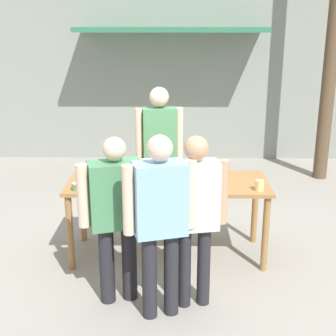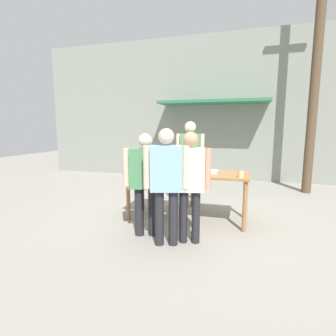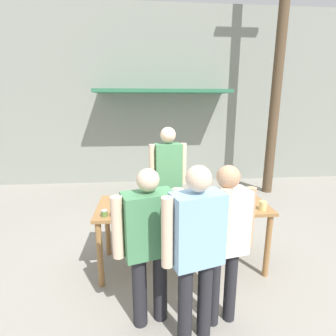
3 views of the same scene
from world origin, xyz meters
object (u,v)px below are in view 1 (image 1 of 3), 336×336
beer_cup (260,185)px  food_tray_sausages (133,179)px  food_tray_buns (197,179)px  person_customer_holding_hotdog (116,209)px  person_customer_waiting_in_line (160,213)px  person_server_behind_table (159,145)px  person_customer_with_cup (195,208)px  condiment_jar_ketchup (85,187)px  condiment_jar_mustard (75,187)px

beer_cup → food_tray_sausages: bearing=166.5°
food_tray_buns → beer_cup: bearing=-26.9°
food_tray_sausages → person_customer_holding_hotdog: bearing=-94.4°
person_customer_waiting_in_line → person_server_behind_table: bearing=-103.8°
food_tray_buns → person_customer_with_cup: size_ratio=0.30×
condiment_jar_ketchup → person_server_behind_table: bearing=55.5°
beer_cup → person_server_behind_table: (-1.05, 1.05, 0.15)m
beer_cup → condiment_jar_mustard: bearing=-179.8°
person_customer_with_cup → food_tray_buns: bearing=-104.6°
condiment_jar_ketchup → person_server_behind_table: size_ratio=0.04×
person_customer_holding_hotdog → person_customer_waiting_in_line: 0.47m
person_customer_holding_hotdog → person_customer_with_cup: person_customer_with_cup is taller
food_tray_buns → person_customer_waiting_in_line: (-0.37, -1.18, 0.09)m
food_tray_sausages → condiment_jar_ketchup: condiment_jar_ketchup is taller
food_tray_buns → condiment_jar_ketchup: 1.20m
condiment_jar_ketchup → person_customer_waiting_in_line: (0.79, -0.86, 0.07)m
condiment_jar_mustard → person_customer_holding_hotdog: person_customer_holding_hotdog is taller
person_server_behind_table → person_customer_with_cup: size_ratio=1.11×
person_server_behind_table → person_customer_holding_hotdog: 1.71m
person_customer_with_cup → person_customer_waiting_in_line: size_ratio=0.97×
food_tray_buns → person_customer_holding_hotdog: (-0.77, -0.94, 0.03)m
food_tray_buns → person_customer_holding_hotdog: 1.21m
person_customer_holding_hotdog → condiment_jar_mustard: bearing=-67.4°
condiment_jar_mustard → person_customer_waiting_in_line: person_customer_waiting_in_line is taller
condiment_jar_ketchup → condiment_jar_mustard: bearing=179.9°
person_customer_holding_hotdog → person_customer_with_cup: 0.70m
condiment_jar_ketchup → person_customer_with_cup: 1.29m
beer_cup → person_customer_waiting_in_line: person_customer_waiting_in_line is taller
beer_cup → food_tray_buns: bearing=153.1°
condiment_jar_mustard → beer_cup: (1.88, 0.01, 0.02)m
person_customer_holding_hotdog → food_tray_sausages: bearing=-110.4°
beer_cup → person_customer_with_cup: (-0.68, -0.69, 0.03)m
food_tray_buns → beer_cup: (0.62, -0.31, 0.04)m
condiment_jar_mustard → person_customer_waiting_in_line: (0.89, -0.86, 0.07)m
condiment_jar_mustard → person_customer_waiting_in_line: 1.24m
person_customer_with_cup → beer_cup: bearing=-145.4°
condiment_jar_ketchup → person_customer_holding_hotdog: bearing=-57.6°
food_tray_sausages → condiment_jar_ketchup: (-0.47, -0.32, 0.02)m
person_server_behind_table → person_customer_with_cup: 1.78m
person_customer_with_cup → food_tray_sausages: bearing=-68.9°
beer_cup → person_customer_with_cup: bearing=-134.6°
food_tray_sausages → person_customer_waiting_in_line: bearing=-74.5°
beer_cup → person_server_behind_table: person_server_behind_table is taller
condiment_jar_mustard → person_server_behind_table: bearing=51.9°
condiment_jar_mustard → condiment_jar_ketchup: 0.10m
person_customer_with_cup → condiment_jar_mustard: bearing=-40.7°
person_customer_waiting_in_line → beer_cup: bearing=-154.6°
food_tray_sausages → condiment_jar_mustard: bearing=-150.5°
food_tray_sausages → person_server_behind_table: person_server_behind_table is taller
food_tray_sausages → person_customer_waiting_in_line: size_ratio=0.24×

